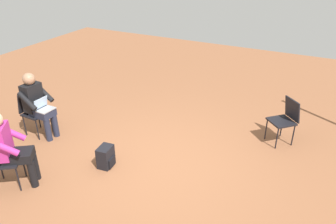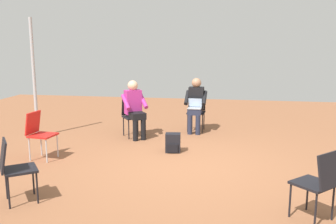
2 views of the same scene
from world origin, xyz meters
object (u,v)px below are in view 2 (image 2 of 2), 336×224
(chair_west, at_px, (196,109))
(person_in_magenta, at_px, (135,106))
(chair_southeast, at_px, (14,166))
(chair_southwest, at_px, (132,114))
(backpack_near_laptop_user, at_px, (173,144))
(chair_south, at_px, (39,132))
(chair_northeast, at_px, (319,181))
(person_with_laptop, at_px, (196,102))

(chair_west, relative_size, person_in_magenta, 0.69)
(chair_southeast, xyz_separation_m, chair_southwest, (-3.63, 0.60, 0.00))
(chair_west, height_order, backpack_near_laptop_user, chair_west)
(chair_south, relative_size, chair_northeast, 1.00)
(chair_west, distance_m, backpack_near_laptop_user, 1.90)
(chair_northeast, bearing_deg, person_in_magenta, 87.25)
(chair_southeast, relative_size, person_with_laptop, 0.69)
(chair_northeast, distance_m, backpack_near_laptop_user, 3.23)
(chair_northeast, relative_size, chair_southwest, 1.00)
(backpack_near_laptop_user, bearing_deg, person_in_magenta, -133.77)
(person_with_laptop, height_order, backpack_near_laptop_user, person_with_laptop)
(chair_west, distance_m, chair_south, 3.67)
(chair_south, xyz_separation_m, person_in_magenta, (-1.73, 1.29, 0.20))
(person_in_magenta, bearing_deg, chair_south, 18.02)
(chair_south, relative_size, person_with_laptop, 0.69)
(chair_south, relative_size, backpack_near_laptop_user, 2.36)
(chair_southwest, height_order, backpack_near_laptop_user, chair_southwest)
(person_with_laptop, distance_m, person_in_magenta, 1.45)
(person_with_laptop, bearing_deg, chair_southeast, 67.40)
(chair_northeast, height_order, backpack_near_laptop_user, chair_northeast)
(chair_southeast, height_order, person_with_laptop, person_with_laptop)
(chair_west, height_order, chair_southeast, same)
(chair_southeast, bearing_deg, person_with_laptop, 118.31)
(chair_southeast, bearing_deg, backpack_near_laptop_user, 109.78)
(chair_south, xyz_separation_m, person_with_laptop, (-2.47, 2.54, 0.20))
(chair_southeast, relative_size, person_in_magenta, 0.69)
(chair_west, bearing_deg, backpack_near_laptop_user, 83.55)
(chair_southwest, distance_m, person_with_laptop, 1.49)
(chair_west, bearing_deg, chair_southeast, 68.18)
(chair_west, distance_m, chair_southeast, 4.82)
(person_with_laptop, relative_size, person_in_magenta, 1.00)
(person_with_laptop, bearing_deg, backpack_near_laptop_user, 82.90)
(chair_west, relative_size, chair_south, 1.00)
(person_with_laptop, height_order, person_in_magenta, same)
(backpack_near_laptop_user, bearing_deg, chair_south, -70.79)
(chair_south, distance_m, chair_southwest, 2.22)
(chair_south, distance_m, chair_northeast, 4.65)
(chair_northeast, height_order, person_with_laptop, person_with_laptop)
(chair_northeast, bearing_deg, chair_south, 114.34)
(chair_northeast, distance_m, chair_southwest, 4.73)
(chair_southwest, xyz_separation_m, person_in_magenta, (0.14, 0.10, 0.20))
(chair_southwest, bearing_deg, chair_south, 22.12)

